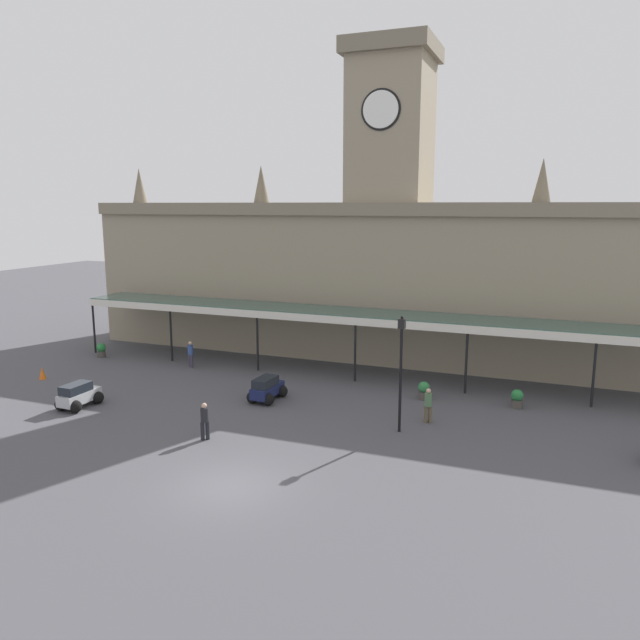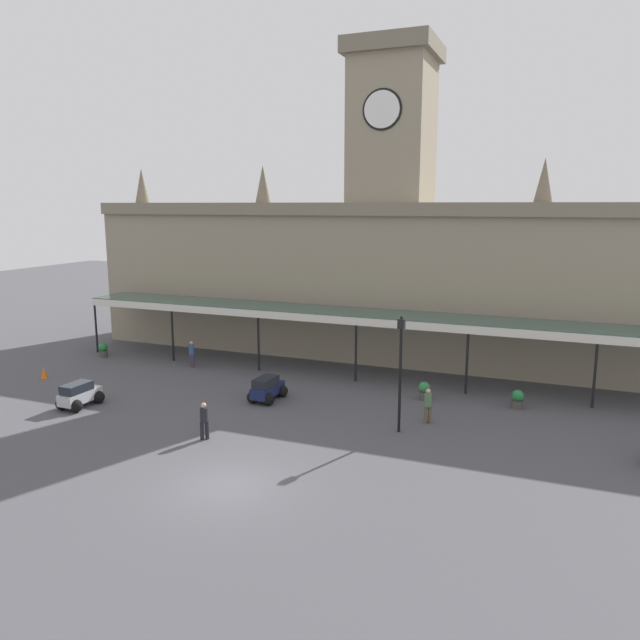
{
  "view_description": "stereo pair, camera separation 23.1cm",
  "coord_description": "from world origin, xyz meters",
  "px_view_note": "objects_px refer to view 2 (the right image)",
  "views": [
    {
      "loc": [
        10.59,
        -18.01,
        10.11
      ],
      "look_at": [
        0.0,
        8.95,
        4.61
      ],
      "focal_mm": 34.16,
      "sensor_mm": 36.0,
      "label": 1
    },
    {
      "loc": [
        10.81,
        -17.92,
        10.11
      ],
      "look_at": [
        0.0,
        8.95,
        4.61
      ],
      "focal_mm": 34.16,
      "sensor_mm": 36.0,
      "label": 2
    }
  ],
  "objects_px": {
    "pedestrian_near_entrance": "(428,404)",
    "planter_near_kerb": "(103,350)",
    "victorian_lamppost": "(401,361)",
    "traffic_cone": "(44,373)",
    "planter_by_canopy": "(424,391)",
    "pedestrian_crossing_forecourt": "(204,419)",
    "car_silver_estate": "(80,396)",
    "planter_forecourt_centre": "(518,399)",
    "pedestrian_beside_cars": "(192,353)",
    "car_navy_estate": "(267,390)"
  },
  "relations": [
    {
      "from": "victorian_lamppost",
      "to": "traffic_cone",
      "type": "relative_size",
      "value": 7.53
    },
    {
      "from": "pedestrian_beside_cars",
      "to": "pedestrian_crossing_forecourt",
      "type": "height_order",
      "value": "same"
    },
    {
      "from": "planter_near_kerb",
      "to": "planter_by_canopy",
      "type": "distance_m",
      "value": 22.11
    },
    {
      "from": "car_silver_estate",
      "to": "planter_by_canopy",
      "type": "relative_size",
      "value": 2.36
    },
    {
      "from": "car_silver_estate",
      "to": "pedestrian_near_entrance",
      "type": "bearing_deg",
      "value": 14.18
    },
    {
      "from": "pedestrian_beside_cars",
      "to": "pedestrian_near_entrance",
      "type": "xyz_separation_m",
      "value": [
        15.95,
        -4.4,
        0.0
      ]
    },
    {
      "from": "pedestrian_beside_cars",
      "to": "planter_forecourt_centre",
      "type": "relative_size",
      "value": 1.74
    },
    {
      "from": "pedestrian_beside_cars",
      "to": "planter_near_kerb",
      "type": "bearing_deg",
      "value": -179.97
    },
    {
      "from": "car_silver_estate",
      "to": "planter_by_canopy",
      "type": "height_order",
      "value": "car_silver_estate"
    },
    {
      "from": "pedestrian_crossing_forecourt",
      "to": "planter_near_kerb",
      "type": "height_order",
      "value": "pedestrian_crossing_forecourt"
    },
    {
      "from": "pedestrian_near_entrance",
      "to": "victorian_lamppost",
      "type": "bearing_deg",
      "value": -120.77
    },
    {
      "from": "car_navy_estate",
      "to": "victorian_lamppost",
      "type": "bearing_deg",
      "value": -13.67
    },
    {
      "from": "victorian_lamppost",
      "to": "pedestrian_near_entrance",
      "type": "bearing_deg",
      "value": 59.23
    },
    {
      "from": "pedestrian_crossing_forecourt",
      "to": "victorian_lamppost",
      "type": "distance_m",
      "value": 8.98
    },
    {
      "from": "planter_by_canopy",
      "to": "pedestrian_near_entrance",
      "type": "bearing_deg",
      "value": -75.04
    },
    {
      "from": "planter_near_kerb",
      "to": "planter_by_canopy",
      "type": "xyz_separation_m",
      "value": [
        22.09,
        -0.99,
        0.0
      ]
    },
    {
      "from": "traffic_cone",
      "to": "planter_by_canopy",
      "type": "bearing_deg",
      "value": 11.65
    },
    {
      "from": "pedestrian_near_entrance",
      "to": "planter_forecourt_centre",
      "type": "distance_m",
      "value": 5.33
    },
    {
      "from": "pedestrian_crossing_forecourt",
      "to": "planter_near_kerb",
      "type": "relative_size",
      "value": 1.74
    },
    {
      "from": "pedestrian_crossing_forecourt",
      "to": "planter_by_canopy",
      "type": "bearing_deg",
      "value": 49.61
    },
    {
      "from": "pedestrian_beside_cars",
      "to": "planter_forecourt_centre",
      "type": "bearing_deg",
      "value": -1.88
    },
    {
      "from": "pedestrian_beside_cars",
      "to": "pedestrian_crossing_forecourt",
      "type": "bearing_deg",
      "value": -53.93
    },
    {
      "from": "traffic_cone",
      "to": "victorian_lamppost",
      "type": "bearing_deg",
      "value": -1.45
    },
    {
      "from": "planter_near_kerb",
      "to": "planter_forecourt_centre",
      "type": "bearing_deg",
      "value": -1.38
    },
    {
      "from": "traffic_cone",
      "to": "pedestrian_near_entrance",
      "type": "bearing_deg",
      "value": 2.7
    },
    {
      "from": "pedestrian_crossing_forecourt",
      "to": "car_navy_estate",
      "type": "bearing_deg",
      "value": 89.09
    },
    {
      "from": "car_navy_estate",
      "to": "pedestrian_near_entrance",
      "type": "relative_size",
      "value": 1.37
    },
    {
      "from": "car_silver_estate",
      "to": "traffic_cone",
      "type": "height_order",
      "value": "car_silver_estate"
    },
    {
      "from": "pedestrian_near_entrance",
      "to": "planter_near_kerb",
      "type": "xyz_separation_m",
      "value": [
        -23.0,
        4.4,
        -0.42
      ]
    },
    {
      "from": "victorian_lamppost",
      "to": "car_silver_estate",
      "type": "bearing_deg",
      "value": -170.54
    },
    {
      "from": "pedestrian_near_entrance",
      "to": "traffic_cone",
      "type": "distance_m",
      "value": 22.64
    },
    {
      "from": "victorian_lamppost",
      "to": "planter_by_canopy",
      "type": "distance_m",
      "value": 5.75
    },
    {
      "from": "pedestrian_beside_cars",
      "to": "planter_forecourt_centre",
      "type": "distance_m",
      "value": 19.73
    },
    {
      "from": "car_navy_estate",
      "to": "planter_near_kerb",
      "type": "height_order",
      "value": "car_navy_estate"
    },
    {
      "from": "traffic_cone",
      "to": "planter_by_canopy",
      "type": "distance_m",
      "value": 22.15
    },
    {
      "from": "traffic_cone",
      "to": "planter_forecourt_centre",
      "type": "xyz_separation_m",
      "value": [
        26.36,
        4.82,
        0.14
      ]
    },
    {
      "from": "pedestrian_crossing_forecourt",
      "to": "victorian_lamppost",
      "type": "relative_size",
      "value": 0.31
    },
    {
      "from": "pedestrian_near_entrance",
      "to": "victorian_lamppost",
      "type": "relative_size",
      "value": 0.31
    },
    {
      "from": "car_navy_estate",
      "to": "traffic_cone",
      "type": "bearing_deg",
      "value": -174.75
    },
    {
      "from": "pedestrian_crossing_forecourt",
      "to": "pedestrian_near_entrance",
      "type": "xyz_separation_m",
      "value": [
        8.62,
        5.66,
        0.0
      ]
    },
    {
      "from": "pedestrian_beside_cars",
      "to": "pedestrian_near_entrance",
      "type": "bearing_deg",
      "value": -15.43
    },
    {
      "from": "pedestrian_crossing_forecourt",
      "to": "planter_forecourt_centre",
      "type": "relative_size",
      "value": 1.74
    },
    {
      "from": "pedestrian_near_entrance",
      "to": "planter_forecourt_centre",
      "type": "relative_size",
      "value": 1.74
    },
    {
      "from": "car_silver_estate",
      "to": "planter_forecourt_centre",
      "type": "xyz_separation_m",
      "value": [
        20.66,
        8.03,
        -0.07
      ]
    },
    {
      "from": "pedestrian_near_entrance",
      "to": "planter_near_kerb",
      "type": "relative_size",
      "value": 1.74
    },
    {
      "from": "car_navy_estate",
      "to": "pedestrian_near_entrance",
      "type": "height_order",
      "value": "pedestrian_near_entrance"
    },
    {
      "from": "car_navy_estate",
      "to": "pedestrian_near_entrance",
      "type": "bearing_deg",
      "value": -1.52
    },
    {
      "from": "pedestrian_beside_cars",
      "to": "pedestrian_near_entrance",
      "type": "height_order",
      "value": "same"
    },
    {
      "from": "car_silver_estate",
      "to": "planter_by_canopy",
      "type": "distance_m",
      "value": 17.73
    },
    {
      "from": "pedestrian_crossing_forecourt",
      "to": "planter_near_kerb",
      "type": "xyz_separation_m",
      "value": [
        -14.37,
        10.06,
        -0.42
      ]
    }
  ]
}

